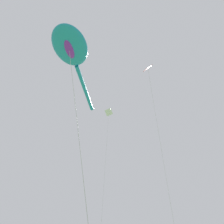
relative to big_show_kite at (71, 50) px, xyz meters
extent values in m
ellipsoid|color=#1E8CBF|center=(-0.23, -0.19, 0.03)|extent=(4.57, 4.43, 0.92)
cylinder|color=#1E8CBF|center=(3.41, 2.88, -0.11)|extent=(4.60, 3.95, 0.33)
ellipsoid|color=purple|center=(-0.23, -0.19, -0.38)|extent=(1.67, 1.55, 0.33)
cylinder|color=#B2B2B7|center=(0.70, -1.32, -8.22)|extent=(1.88, 2.30, 15.59)
cube|color=red|center=(10.92, 0.99, 6.87)|extent=(0.86, 1.32, 1.05)
cylinder|color=#B2B2B7|center=(12.18, 1.63, -4.57)|extent=(2.54, 1.30, 22.89)
cube|color=white|center=(15.51, 13.79, 9.72)|extent=(1.38, 1.16, 1.13)
cylinder|color=#B2B2B7|center=(14.62, 13.59, -3.14)|extent=(1.80, 0.42, 25.74)
camera|label=1|loc=(-4.78, -10.22, -14.38)|focal=36.25mm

